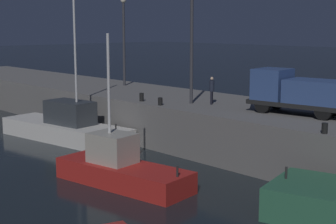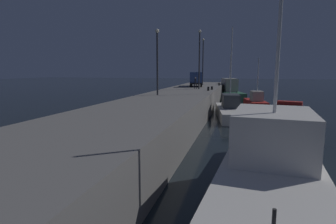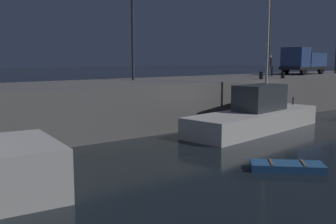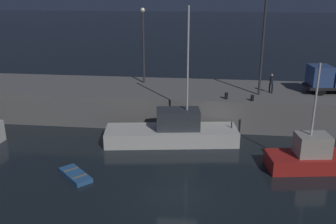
{
  "view_description": "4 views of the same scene",
  "coord_description": "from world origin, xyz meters",
  "px_view_note": "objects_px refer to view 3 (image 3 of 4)",
  "views": [
    {
      "loc": [
        28.15,
        -10.01,
        7.56
      ],
      "look_at": [
        1.2,
        15.06,
        1.37
      ],
      "focal_mm": 54.87,
      "sensor_mm": 36.0,
      "label": 1
    },
    {
      "loc": [
        -32.95,
        7.02,
        5.41
      ],
      "look_at": [
        -4.09,
        14.6,
        0.84
      ],
      "focal_mm": 28.93,
      "sensor_mm": 36.0,
      "label": 2
    },
    {
      "loc": [
        -19.34,
        -7.66,
        4.3
      ],
      "look_at": [
        -3.54,
        13.15,
        0.73
      ],
      "focal_mm": 42.78,
      "sensor_mm": 36.0,
      "label": 3
    },
    {
      "loc": [
        1.82,
        -19.52,
        11.8
      ],
      "look_at": [
        -1.98,
        12.89,
        0.79
      ],
      "focal_mm": 40.54,
      "sensor_mm": 36.0,
      "label": 4
    }
  ],
  "objects_px": {
    "lamp_post_east": "(270,14)",
    "bollard_central": "(283,75)",
    "dinghy_orange_near": "(287,167)",
    "lamp_post_west": "(133,18)",
    "fishing_boat_white": "(256,115)",
    "bollard_west": "(261,75)",
    "dockworker": "(270,64)",
    "utility_truck": "(303,61)"
  },
  "relations": [
    {
      "from": "lamp_post_west",
      "to": "bollard_central",
      "type": "xyz_separation_m",
      "value": [
        9.83,
        -4.95,
        -3.92
      ]
    },
    {
      "from": "bollard_west",
      "to": "bollard_central",
      "type": "xyz_separation_m",
      "value": [
        2.09,
        -0.27,
        -0.03
      ]
    },
    {
      "from": "dinghy_orange_near",
      "to": "utility_truck",
      "type": "xyz_separation_m",
      "value": [
        19.29,
        12.6,
        3.87
      ]
    },
    {
      "from": "lamp_post_east",
      "to": "dockworker",
      "type": "height_order",
      "value": "lamp_post_east"
    },
    {
      "from": "dinghy_orange_near",
      "to": "dockworker",
      "type": "xyz_separation_m",
      "value": [
        13.69,
        11.85,
        3.59
      ]
    },
    {
      "from": "lamp_post_east",
      "to": "bollard_central",
      "type": "height_order",
      "value": "lamp_post_east"
    },
    {
      "from": "bollard_west",
      "to": "utility_truck",
      "type": "bearing_deg",
      "value": 18.01
    },
    {
      "from": "lamp_post_west",
      "to": "lamp_post_east",
      "type": "bearing_deg",
      "value": -15.91
    },
    {
      "from": "dinghy_orange_near",
      "to": "lamp_post_east",
      "type": "relative_size",
      "value": 0.33
    },
    {
      "from": "dinghy_orange_near",
      "to": "lamp_post_west",
      "type": "height_order",
      "value": "lamp_post_west"
    },
    {
      "from": "fishing_boat_white",
      "to": "bollard_west",
      "type": "height_order",
      "value": "fishing_boat_white"
    },
    {
      "from": "utility_truck",
      "to": "dinghy_orange_near",
      "type": "bearing_deg",
      "value": -146.86
    },
    {
      "from": "utility_truck",
      "to": "bollard_west",
      "type": "height_order",
      "value": "utility_truck"
    },
    {
      "from": "utility_truck",
      "to": "bollard_west",
      "type": "bearing_deg",
      "value": -161.99
    },
    {
      "from": "fishing_boat_white",
      "to": "dockworker",
      "type": "xyz_separation_m",
      "value": [
        8.04,
        5.45,
        2.85
      ]
    },
    {
      "from": "dinghy_orange_near",
      "to": "dockworker",
      "type": "distance_m",
      "value": 18.46
    },
    {
      "from": "bollard_central",
      "to": "bollard_west",
      "type": "bearing_deg",
      "value": 172.54
    },
    {
      "from": "lamp_post_east",
      "to": "bollard_central",
      "type": "distance_m",
      "value": 5.03
    },
    {
      "from": "dinghy_orange_near",
      "to": "utility_truck",
      "type": "height_order",
      "value": "utility_truck"
    },
    {
      "from": "bollard_west",
      "to": "lamp_post_east",
      "type": "bearing_deg",
      "value": 30.49
    },
    {
      "from": "dinghy_orange_near",
      "to": "bollard_west",
      "type": "distance_m",
      "value": 13.93
    },
    {
      "from": "dockworker",
      "to": "bollard_west",
      "type": "bearing_deg",
      "value": -149.0
    },
    {
      "from": "lamp_post_west",
      "to": "utility_truck",
      "type": "relative_size",
      "value": 1.23
    },
    {
      "from": "dockworker",
      "to": "bollard_central",
      "type": "relative_size",
      "value": 3.58
    },
    {
      "from": "lamp_post_east",
      "to": "bollard_central",
      "type": "bearing_deg",
      "value": -110.8
    },
    {
      "from": "utility_truck",
      "to": "bollard_central",
      "type": "xyz_separation_m",
      "value": [
        -7.43,
        -3.37,
        -1.0
      ]
    },
    {
      "from": "dinghy_orange_near",
      "to": "lamp_post_west",
      "type": "relative_size",
      "value": 0.39
    },
    {
      "from": "dockworker",
      "to": "bollard_west",
      "type": "xyz_separation_m",
      "value": [
        -3.92,
        -2.35,
        -0.7
      ]
    },
    {
      "from": "lamp_post_east",
      "to": "dockworker",
      "type": "bearing_deg",
      "value": 32.29
    },
    {
      "from": "bollard_west",
      "to": "lamp_post_west",
      "type": "bearing_deg",
      "value": 148.84
    },
    {
      "from": "dinghy_orange_near",
      "to": "bollard_central",
      "type": "height_order",
      "value": "bollard_central"
    },
    {
      "from": "lamp_post_east",
      "to": "bollard_central",
      "type": "xyz_separation_m",
      "value": [
        -0.74,
        -1.94,
        -4.59
      ]
    },
    {
      "from": "utility_truck",
      "to": "bollard_central",
      "type": "relative_size",
      "value": 12.04
    },
    {
      "from": "lamp_post_west",
      "to": "bollard_central",
      "type": "relative_size",
      "value": 14.86
    },
    {
      "from": "dockworker",
      "to": "bollard_central",
      "type": "xyz_separation_m",
      "value": [
        -1.83,
        -2.63,
        -0.73
      ]
    },
    {
      "from": "lamp_post_east",
      "to": "dockworker",
      "type": "distance_m",
      "value": 4.07
    },
    {
      "from": "dinghy_orange_near",
      "to": "utility_truck",
      "type": "bearing_deg",
      "value": 33.14
    },
    {
      "from": "lamp_post_west",
      "to": "lamp_post_east",
      "type": "distance_m",
      "value": 11.01
    },
    {
      "from": "lamp_post_west",
      "to": "bollard_west",
      "type": "height_order",
      "value": "lamp_post_west"
    },
    {
      "from": "fishing_boat_white",
      "to": "dinghy_orange_near",
      "type": "height_order",
      "value": "fishing_boat_white"
    },
    {
      "from": "fishing_boat_white",
      "to": "utility_truck",
      "type": "xyz_separation_m",
      "value": [
        13.64,
        6.2,
        3.13
      ]
    },
    {
      "from": "lamp_post_east",
      "to": "bollard_west",
      "type": "xyz_separation_m",
      "value": [
        -2.83,
        -1.67,
        -4.55
      ]
    }
  ]
}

